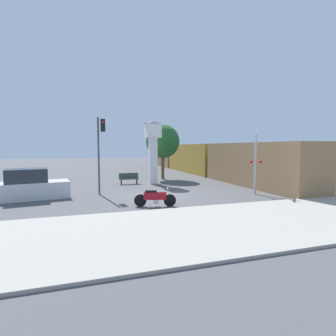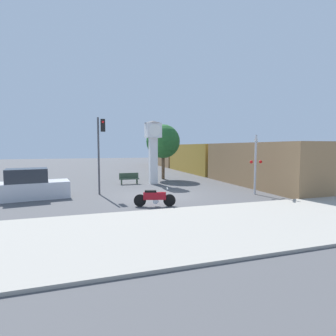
{
  "view_description": "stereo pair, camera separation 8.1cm",
  "coord_description": "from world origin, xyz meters",
  "px_view_note": "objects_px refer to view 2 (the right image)",
  "views": [
    {
      "loc": [
        -4.48,
        -15.69,
        3.05
      ],
      "look_at": [
        0.96,
        1.18,
        1.64
      ],
      "focal_mm": 28.0,
      "sensor_mm": 36.0,
      "label": 1
    },
    {
      "loc": [
        -4.4,
        -15.72,
        3.05
      ],
      "look_at": [
        0.96,
        1.18,
        1.64
      ],
      "focal_mm": 28.0,
      "sensor_mm": 36.0,
      "label": 2
    }
  ],
  "objects_px": {
    "clock_tower": "(153,142)",
    "freight_train": "(195,158)",
    "street_tree": "(163,141)",
    "traffic_light": "(101,142)",
    "parked_car": "(30,186)",
    "railroad_crossing_signal": "(256,162)",
    "motorcycle": "(155,198)",
    "bench": "(129,178)"
  },
  "relations": [
    {
      "from": "clock_tower",
      "to": "freight_train",
      "type": "distance_m",
      "value": 11.66
    },
    {
      "from": "clock_tower",
      "to": "street_tree",
      "type": "relative_size",
      "value": 1.01
    },
    {
      "from": "traffic_light",
      "to": "parked_car",
      "type": "distance_m",
      "value": 4.88
    },
    {
      "from": "railroad_crossing_signal",
      "to": "street_tree",
      "type": "relative_size",
      "value": 0.74
    },
    {
      "from": "motorcycle",
      "to": "parked_car",
      "type": "relative_size",
      "value": 0.47
    },
    {
      "from": "freight_train",
      "to": "bench",
      "type": "height_order",
      "value": "freight_train"
    },
    {
      "from": "motorcycle",
      "to": "freight_train",
      "type": "relative_size",
      "value": 0.06
    },
    {
      "from": "street_tree",
      "to": "bench",
      "type": "height_order",
      "value": "street_tree"
    },
    {
      "from": "clock_tower",
      "to": "traffic_light",
      "type": "bearing_deg",
      "value": -139.47
    },
    {
      "from": "railroad_crossing_signal",
      "to": "freight_train",
      "type": "bearing_deg",
      "value": 80.8
    },
    {
      "from": "street_tree",
      "to": "bench",
      "type": "xyz_separation_m",
      "value": [
        -3.65,
        -2.39,
        -3.1
      ]
    },
    {
      "from": "traffic_light",
      "to": "railroad_crossing_signal",
      "type": "relative_size",
      "value": 1.29
    },
    {
      "from": "clock_tower",
      "to": "railroad_crossing_signal",
      "type": "relative_size",
      "value": 1.36
    },
    {
      "from": "freight_train",
      "to": "parked_car",
      "type": "xyz_separation_m",
      "value": [
        -16.12,
        -12.69,
        -0.95
      ]
    },
    {
      "from": "motorcycle",
      "to": "bench",
      "type": "height_order",
      "value": "motorcycle"
    },
    {
      "from": "motorcycle",
      "to": "traffic_light",
      "type": "bearing_deg",
      "value": 134.29
    },
    {
      "from": "bench",
      "to": "motorcycle",
      "type": "bearing_deg",
      "value": -90.47
    },
    {
      "from": "railroad_crossing_signal",
      "to": "bench",
      "type": "height_order",
      "value": "railroad_crossing_signal"
    },
    {
      "from": "motorcycle",
      "to": "railroad_crossing_signal",
      "type": "height_order",
      "value": "railroad_crossing_signal"
    },
    {
      "from": "bench",
      "to": "railroad_crossing_signal",
      "type": "bearing_deg",
      "value": -45.58
    },
    {
      "from": "freight_train",
      "to": "street_tree",
      "type": "distance_m",
      "value": 8.56
    },
    {
      "from": "freight_train",
      "to": "bench",
      "type": "xyz_separation_m",
      "value": [
        -9.53,
        -8.32,
        -1.21
      ]
    },
    {
      "from": "railroad_crossing_signal",
      "to": "motorcycle",
      "type": "bearing_deg",
      "value": -168.59
    },
    {
      "from": "motorcycle",
      "to": "railroad_crossing_signal",
      "type": "bearing_deg",
      "value": 27.29
    },
    {
      "from": "clock_tower",
      "to": "parked_car",
      "type": "xyz_separation_m",
      "value": [
        -8.55,
        -3.99,
        -2.72
      ]
    },
    {
      "from": "motorcycle",
      "to": "parked_car",
      "type": "bearing_deg",
      "value": 162.87
    },
    {
      "from": "bench",
      "to": "clock_tower",
      "type": "bearing_deg",
      "value": -10.88
    },
    {
      "from": "bench",
      "to": "parked_car",
      "type": "height_order",
      "value": "parked_car"
    },
    {
      "from": "railroad_crossing_signal",
      "to": "bench",
      "type": "distance_m",
      "value": 10.17
    },
    {
      "from": "motorcycle",
      "to": "clock_tower",
      "type": "bearing_deg",
      "value": 91.97
    },
    {
      "from": "traffic_light",
      "to": "bench",
      "type": "distance_m",
      "value": 5.63
    },
    {
      "from": "freight_train",
      "to": "traffic_light",
      "type": "relative_size",
      "value": 7.29
    },
    {
      "from": "motorcycle",
      "to": "clock_tower",
      "type": "distance_m",
      "value": 8.99
    },
    {
      "from": "clock_tower",
      "to": "street_tree",
      "type": "height_order",
      "value": "clock_tower"
    },
    {
      "from": "traffic_light",
      "to": "parked_car",
      "type": "bearing_deg",
      "value": -177.17
    },
    {
      "from": "traffic_light",
      "to": "freight_train",
      "type": "bearing_deg",
      "value": 46.13
    },
    {
      "from": "railroad_crossing_signal",
      "to": "bench",
      "type": "bearing_deg",
      "value": 134.42
    },
    {
      "from": "street_tree",
      "to": "bench",
      "type": "distance_m",
      "value": 5.35
    },
    {
      "from": "railroad_crossing_signal",
      "to": "parked_car",
      "type": "height_order",
      "value": "railroad_crossing_signal"
    },
    {
      "from": "clock_tower",
      "to": "freight_train",
      "type": "xyz_separation_m",
      "value": [
        7.57,
        8.69,
        -1.77
      ]
    },
    {
      "from": "clock_tower",
      "to": "street_tree",
      "type": "xyz_separation_m",
      "value": [
        1.69,
        2.77,
        0.13
      ]
    },
    {
      "from": "traffic_light",
      "to": "railroad_crossing_signal",
      "type": "distance_m",
      "value": 10.04
    }
  ]
}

